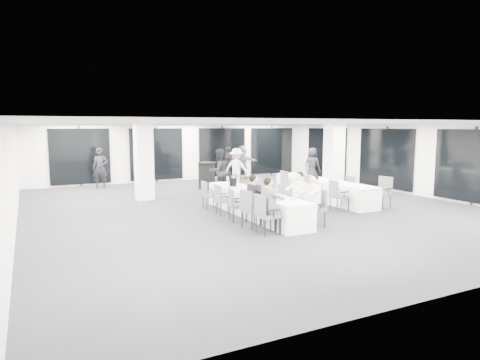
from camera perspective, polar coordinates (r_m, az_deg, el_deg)
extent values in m
cube|color=#232328|center=(14.32, 1.58, -3.73)|extent=(14.00, 16.00, 0.02)
cube|color=silver|center=(14.06, 1.62, 7.63)|extent=(14.00, 16.00, 0.02)
cube|color=white|center=(12.48, -28.11, 0.34)|extent=(0.02, 16.00, 2.80)
cube|color=white|center=(18.48, 21.16, 2.67)|extent=(0.02, 16.00, 2.80)
cube|color=white|center=(21.50, -8.53, 3.65)|extent=(14.00, 0.02, 2.80)
cube|color=black|center=(21.44, -8.47, 3.51)|extent=(13.60, 0.06, 2.50)
cube|color=black|center=(19.12, 18.80, 2.76)|extent=(0.06, 14.00, 2.50)
cube|color=white|center=(16.12, -12.70, 2.38)|extent=(0.60, 0.60, 2.80)
cube|color=white|center=(17.28, 12.39, 2.71)|extent=(0.60, 0.60, 2.80)
cube|color=white|center=(12.93, 1.94, -3.18)|extent=(0.90, 5.00, 0.75)
cube|color=white|center=(16.00, 10.94, -1.30)|extent=(0.90, 5.00, 0.75)
cylinder|color=black|center=(18.57, -4.45, 0.59)|extent=(0.73, 0.73, 1.14)
cylinder|color=black|center=(18.51, -4.47, 2.34)|extent=(0.83, 0.83, 0.02)
cube|color=#494C50|center=(10.76, 3.74, -4.74)|extent=(0.50, 0.52, 0.09)
cube|color=#494C50|center=(10.59, 2.67, -3.34)|extent=(0.07, 0.49, 0.49)
cylinder|color=black|center=(10.89, 2.18, -6.00)|extent=(0.04, 0.04, 0.44)
cylinder|color=black|center=(10.54, 3.34, -6.46)|extent=(0.04, 0.04, 0.44)
cylinder|color=black|center=(11.11, 4.10, -5.75)|extent=(0.04, 0.04, 0.44)
cylinder|color=black|center=(10.76, 5.31, -6.20)|extent=(0.04, 0.04, 0.44)
cube|color=black|center=(10.95, 3.02, -3.55)|extent=(0.36, 0.05, 0.04)
cube|color=black|center=(10.50, 4.51, -4.03)|extent=(0.36, 0.05, 0.04)
cube|color=#494C50|center=(11.43, 1.77, -4.00)|extent=(0.59, 0.60, 0.09)
cube|color=#494C50|center=(11.23, 0.84, -2.69)|extent=(0.16, 0.50, 0.50)
cylinder|color=black|center=(11.52, 0.25, -5.26)|extent=(0.04, 0.04, 0.44)
cylinder|color=black|center=(11.19, 1.62, -5.64)|extent=(0.04, 0.04, 0.44)
cylinder|color=black|center=(11.78, 1.91, -4.98)|extent=(0.04, 0.04, 0.44)
cylinder|color=black|center=(11.46, 3.29, -5.33)|extent=(0.04, 0.04, 0.44)
cube|color=black|center=(11.60, 0.93, -2.91)|extent=(0.37, 0.11, 0.04)
cube|color=black|center=(11.19, 2.66, -3.29)|extent=(0.37, 0.11, 0.04)
cube|color=#494C50|center=(12.24, -0.26, -3.47)|extent=(0.53, 0.55, 0.08)
cube|color=#494C50|center=(12.14, -1.24, -2.30)|extent=(0.14, 0.45, 0.45)
cylinder|color=black|center=(12.42, -1.37, -4.44)|extent=(0.04, 0.04, 0.40)
cylinder|color=black|center=(12.05, -0.92, -4.80)|extent=(0.04, 0.04, 0.40)
cylinder|color=black|center=(12.52, 0.37, -4.35)|extent=(0.04, 0.04, 0.40)
cylinder|color=black|center=(12.15, 0.87, -4.70)|extent=(0.04, 0.04, 0.40)
cube|color=black|center=(12.44, -0.56, -2.52)|extent=(0.33, 0.10, 0.04)
cube|color=black|center=(11.97, 0.04, -2.90)|extent=(0.33, 0.10, 0.04)
cube|color=#494C50|center=(13.07, -2.08, -2.77)|extent=(0.47, 0.49, 0.08)
cube|color=#494C50|center=(12.94, -2.98, -1.67)|extent=(0.08, 0.46, 0.45)
cylinder|color=black|center=(13.22, -3.20, -3.72)|extent=(0.04, 0.04, 0.41)
cylinder|color=black|center=(12.86, -2.56, -4.03)|extent=(0.04, 0.04, 0.41)
cylinder|color=black|center=(13.36, -1.61, -3.59)|extent=(0.04, 0.04, 0.41)
cylinder|color=black|center=(13.01, -0.94, -3.89)|extent=(0.04, 0.04, 0.41)
cube|color=black|center=(13.26, -2.49, -1.88)|extent=(0.34, 0.05, 0.04)
cube|color=black|center=(12.81, -1.67, -2.20)|extent=(0.34, 0.05, 0.04)
cube|color=#494C50|center=(14.09, -3.98, -2.11)|extent=(0.46, 0.48, 0.08)
cube|color=#494C50|center=(13.97, -4.79, -1.11)|extent=(0.07, 0.44, 0.44)
cylinder|color=black|center=(14.24, -4.96, -2.97)|extent=(0.03, 0.03, 0.39)
cylinder|color=black|center=(13.88, -4.43, -3.23)|extent=(0.03, 0.03, 0.39)
cylinder|color=black|center=(14.37, -3.52, -2.87)|extent=(0.03, 0.03, 0.39)
cylinder|color=black|center=(14.02, -2.96, -3.12)|extent=(0.03, 0.03, 0.39)
cube|color=black|center=(14.28, -4.32, -1.32)|extent=(0.33, 0.05, 0.04)
cube|color=black|center=(13.84, -3.63, -1.59)|extent=(0.33, 0.05, 0.04)
cube|color=#494C50|center=(11.69, 9.78, -3.89)|extent=(0.50, 0.52, 0.09)
cube|color=#494C50|center=(11.78, 10.71, -2.40)|extent=(0.08, 0.49, 0.49)
cylinder|color=black|center=(11.71, 11.22, -5.21)|extent=(0.04, 0.04, 0.44)
cylinder|color=black|center=(12.03, 9.94, -4.84)|extent=(0.04, 0.04, 0.44)
cylinder|color=black|center=(11.45, 9.56, -5.45)|extent=(0.04, 0.04, 0.44)
cylinder|color=black|center=(11.78, 8.30, -5.07)|extent=(0.04, 0.04, 0.44)
cube|color=black|center=(11.45, 10.62, -3.22)|extent=(0.36, 0.05, 0.04)
cube|color=black|center=(11.86, 9.01, -2.82)|extent=(0.36, 0.05, 0.04)
cube|color=#494C50|center=(12.24, 7.88, -3.56)|extent=(0.55, 0.56, 0.08)
cube|color=#494C50|center=(12.36, 8.55, -2.25)|extent=(0.17, 0.44, 0.44)
cylinder|color=black|center=(12.31, 9.14, -4.65)|extent=(0.03, 0.03, 0.40)
cylinder|color=black|center=(12.56, 7.78, -4.39)|extent=(0.03, 0.03, 0.40)
cylinder|color=black|center=(12.02, 7.95, -4.91)|extent=(0.03, 0.03, 0.40)
cylinder|color=black|center=(12.27, 6.59, -4.64)|extent=(0.03, 0.03, 0.40)
cube|color=black|center=(12.06, 8.76, -2.95)|extent=(0.33, 0.12, 0.04)
cube|color=black|center=(12.37, 7.06, -2.66)|extent=(0.33, 0.12, 0.04)
cube|color=#494C50|center=(13.16, 5.14, -2.74)|extent=(0.55, 0.57, 0.08)
cube|color=#494C50|center=(13.27, 5.80, -1.51)|extent=(0.17, 0.45, 0.45)
cylinder|color=black|center=(13.21, 6.33, -3.77)|extent=(0.04, 0.04, 0.40)
cylinder|color=black|center=(13.48, 5.10, -3.54)|extent=(0.04, 0.04, 0.40)
cylinder|color=black|center=(12.93, 5.15, -4.00)|extent=(0.04, 0.04, 0.40)
cylinder|color=black|center=(13.20, 3.92, -3.75)|extent=(0.04, 0.04, 0.40)
cube|color=black|center=(12.97, 5.92, -2.15)|extent=(0.33, 0.12, 0.04)
cube|color=black|center=(13.30, 4.39, -1.90)|extent=(0.33, 0.12, 0.04)
cube|color=#494C50|center=(13.82, 3.45, -2.28)|extent=(0.54, 0.55, 0.08)
cube|color=#494C50|center=(13.93, 4.08, -1.14)|extent=(0.16, 0.44, 0.44)
cylinder|color=black|center=(13.86, 4.56, -3.25)|extent=(0.03, 0.03, 0.39)
cylinder|color=black|center=(14.13, 3.47, -3.04)|extent=(0.03, 0.03, 0.39)
cylinder|color=black|center=(13.60, 3.41, -3.45)|extent=(0.03, 0.03, 0.39)
cylinder|color=black|center=(13.87, 2.32, -3.22)|extent=(0.03, 0.03, 0.39)
cube|color=black|center=(13.62, 4.14, -1.73)|extent=(0.33, 0.11, 0.04)
cube|color=black|center=(13.97, 2.77, -1.50)|extent=(0.33, 0.11, 0.04)
cube|color=#494C50|center=(14.67, 1.52, -1.61)|extent=(0.52, 0.54, 0.08)
cube|color=#494C50|center=(14.76, 2.24, -0.48)|extent=(0.12, 0.47, 0.47)
cylinder|color=black|center=(14.66, 2.63, -2.61)|extent=(0.04, 0.04, 0.42)
cylinder|color=black|center=(14.99, 1.72, -2.39)|extent=(0.04, 0.04, 0.42)
cylinder|color=black|center=(14.43, 1.31, -2.76)|extent=(0.04, 0.04, 0.42)
cylinder|color=black|center=(14.76, 0.42, -2.53)|extent=(0.04, 0.04, 0.42)
cube|color=black|center=(14.44, 2.10, -1.06)|extent=(0.35, 0.08, 0.04)
cube|color=black|center=(14.85, 0.96, -0.83)|extent=(0.35, 0.08, 0.04)
cube|color=#494C50|center=(14.09, 13.12, -2.13)|extent=(0.53, 0.55, 0.08)
cube|color=#494C50|center=(13.92, 12.36, -1.05)|extent=(0.12, 0.48, 0.48)
cylinder|color=black|center=(14.19, 11.93, -3.07)|extent=(0.04, 0.04, 0.43)
cylinder|color=black|center=(13.85, 12.83, -3.35)|extent=(0.04, 0.04, 0.43)
cylinder|color=black|center=(14.41, 13.34, -2.95)|extent=(0.04, 0.04, 0.43)
cylinder|color=black|center=(14.07, 14.26, -3.23)|extent=(0.04, 0.04, 0.43)
cube|color=black|center=(14.27, 12.58, -1.28)|extent=(0.36, 0.08, 0.04)
cube|color=black|center=(13.84, 13.72, -1.57)|extent=(0.36, 0.08, 0.04)
cube|color=#494C50|center=(15.17, 9.77, -1.35)|extent=(0.49, 0.51, 0.09)
cube|color=#494C50|center=(14.99, 9.08, -0.32)|extent=(0.06, 0.49, 0.49)
cylinder|color=black|center=(15.25, 8.64, -2.26)|extent=(0.04, 0.04, 0.44)
cylinder|color=black|center=(14.91, 9.58, -2.50)|extent=(0.04, 0.04, 0.44)
cylinder|color=black|center=(15.50, 9.93, -2.14)|extent=(0.04, 0.04, 0.44)
cylinder|color=black|center=(15.16, 10.88, -2.37)|extent=(0.04, 0.04, 0.44)
cube|color=black|center=(15.35, 9.20, -0.55)|extent=(0.36, 0.04, 0.04)
cube|color=black|center=(14.93, 10.39, -0.79)|extent=(0.36, 0.04, 0.04)
cube|color=#494C50|center=(16.42, 6.60, -0.64)|extent=(0.51, 0.53, 0.09)
cube|color=#494C50|center=(16.26, 5.90, 0.32)|extent=(0.09, 0.49, 0.49)
cylinder|color=black|center=(16.53, 5.58, -1.48)|extent=(0.04, 0.04, 0.44)
cylinder|color=black|center=(16.17, 6.32, -1.69)|extent=(0.04, 0.04, 0.44)
cylinder|color=black|center=(16.74, 6.85, -1.39)|extent=(0.04, 0.04, 0.44)
cylinder|color=black|center=(16.38, 7.61, -1.59)|extent=(0.04, 0.04, 0.44)
cube|color=black|center=(16.62, 6.15, 0.10)|extent=(0.36, 0.06, 0.04)
cube|color=black|center=(16.17, 7.09, -0.12)|extent=(0.36, 0.06, 0.04)
cube|color=#494C50|center=(14.87, 18.29, -1.73)|extent=(0.59, 0.61, 0.09)
cube|color=#494C50|center=(15.03, 18.84, -0.52)|extent=(0.16, 0.50, 0.50)
cylinder|color=black|center=(14.98, 19.41, -2.75)|extent=(0.04, 0.04, 0.45)
cylinder|color=black|center=(15.21, 18.03, -2.54)|extent=(0.04, 0.04, 0.45)
cylinder|color=black|center=(14.62, 18.48, -2.95)|extent=(0.04, 0.04, 0.45)
cylinder|color=black|center=(14.86, 17.08, -2.73)|extent=(0.04, 0.04, 0.45)
cube|color=black|center=(14.70, 19.20, -1.14)|extent=(0.37, 0.12, 0.04)
cube|color=black|center=(15.00, 17.45, -0.91)|extent=(0.37, 0.12, 0.04)
cube|color=#494C50|center=(16.13, 13.99, -1.17)|extent=(0.48, 0.49, 0.07)
cube|color=#494C50|center=(16.25, 14.49, -0.24)|extent=(0.11, 0.43, 0.42)
cylinder|color=black|center=(16.18, 14.88, -1.98)|extent=(0.03, 0.03, 0.38)
cylinder|color=black|center=(16.42, 13.92, -1.82)|extent=(0.03, 0.03, 0.38)
cylinder|color=black|center=(15.91, 14.01, -2.11)|extent=(0.03, 0.03, 0.38)
cylinder|color=black|center=(16.15, 13.04, -1.94)|extent=(0.03, 0.03, 0.38)
cube|color=black|center=(15.96, 14.62, -0.71)|extent=(0.32, 0.08, 0.04)
cube|color=black|center=(16.26, 13.40, -0.53)|extent=(0.32, 0.08, 0.04)
cube|color=#494C50|center=(17.13, 11.15, -0.37)|extent=(0.61, 0.63, 0.09)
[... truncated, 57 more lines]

